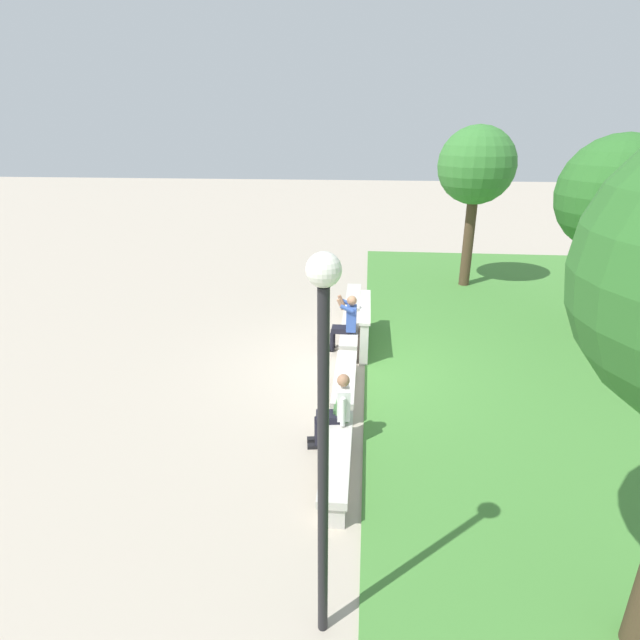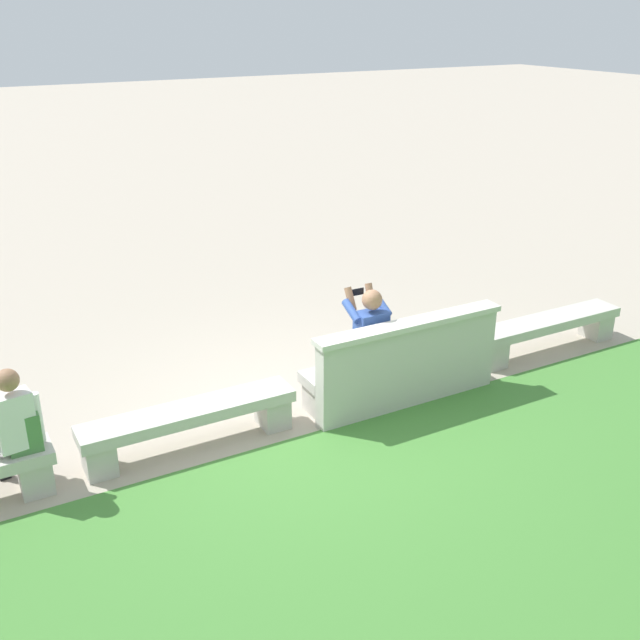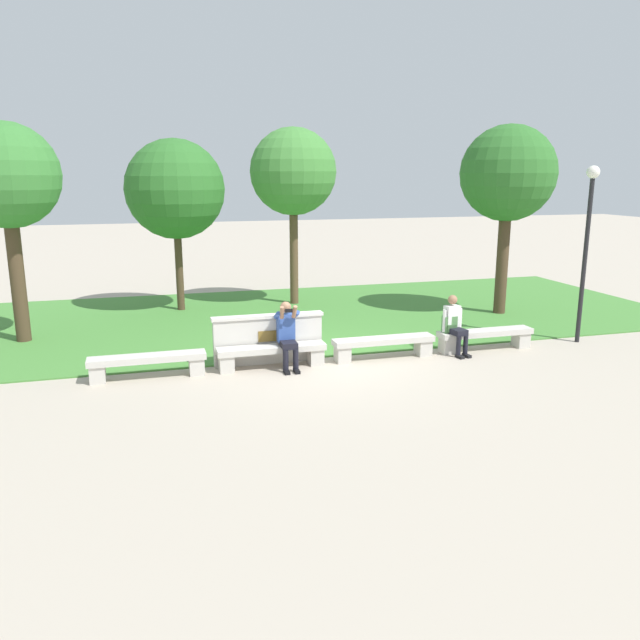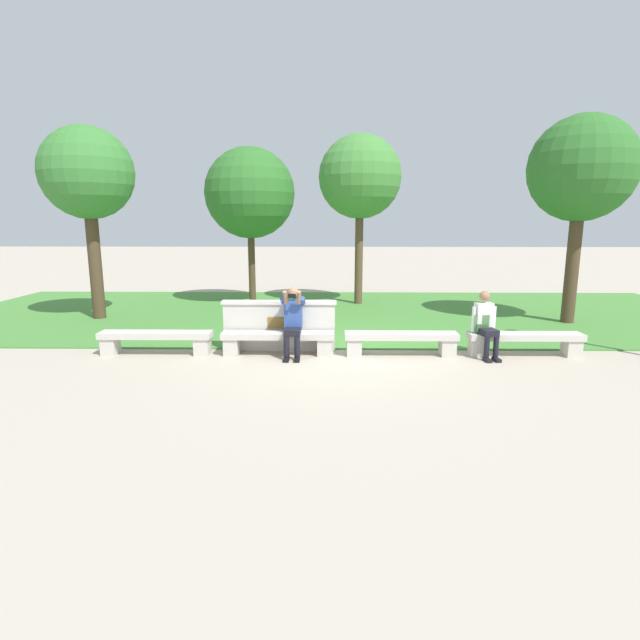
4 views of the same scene
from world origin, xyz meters
name	(u,v)px [view 3 (image 3 of 4)]	position (x,y,z in m)	size (l,w,h in m)	color
ground_plane	(329,363)	(0.00, 0.00, 0.00)	(80.00, 80.00, 0.00)	#B2A593
grass_strip	(283,316)	(0.00, 4.38, 0.01)	(21.31, 8.00, 0.03)	#478438
bench_main	(148,363)	(-3.57, 0.00, 0.31)	(2.17, 0.40, 0.45)	beige
bench_near	(272,353)	(-1.19, 0.00, 0.31)	(2.17, 0.40, 0.45)	beige
bench_mid	(384,344)	(1.19, 0.00, 0.31)	(2.17, 0.40, 0.45)	beige
bench_far	(485,336)	(3.57, 0.00, 0.31)	(2.17, 0.40, 0.45)	beige
backrest_wall_with_plaque	(268,338)	(-1.19, 0.34, 0.52)	(2.27, 0.24, 1.01)	beige
person_photographer	(287,332)	(-0.89, -0.08, 0.74)	(0.47, 0.72, 1.32)	black
person_distant	(455,323)	(2.78, -0.07, 0.67)	(0.48, 0.71, 1.26)	black
backpack	(450,324)	(2.70, 0.02, 0.63)	(0.28, 0.24, 0.43)	#4C7F47
tree_behind_wall	(508,175)	(5.86, 3.14, 3.75)	(2.52, 2.52, 5.05)	#4C3826
tree_left_background	(6,178)	(-6.28, 3.50, 3.69)	(2.30, 2.30, 4.89)	#4C3826
tree_right_background	(293,173)	(0.72, 5.97, 3.81)	(2.46, 2.46, 5.07)	brown
tree_far_back	(175,190)	(-2.58, 5.98, 3.36)	(2.69, 2.69, 4.72)	#4C3826
lamp_post	(588,229)	(5.97, 0.01, 2.58)	(0.28, 0.28, 3.95)	black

